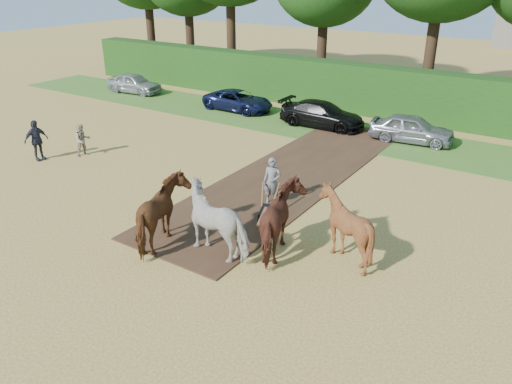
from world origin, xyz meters
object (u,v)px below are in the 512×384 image
(plough_team, at_px, (253,219))
(parked_cars, at_px, (326,116))
(spectator_near, at_px, (83,140))
(spectator_far, at_px, (36,140))

(plough_team, xyz_separation_m, parked_cars, (-4.15, 13.75, -0.44))
(spectator_near, relative_size, parked_cars, 0.04)
(spectator_near, height_order, parked_cars, spectator_near)
(spectator_far, height_order, plough_team, plough_team)
(spectator_far, height_order, parked_cars, spectator_far)
(spectator_far, relative_size, parked_cars, 0.06)
(spectator_far, bearing_deg, parked_cars, -28.05)
(parked_cars, bearing_deg, spectator_near, -125.75)
(spectator_near, distance_m, plough_team, 12.30)
(spectator_near, distance_m, parked_cars, 13.33)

